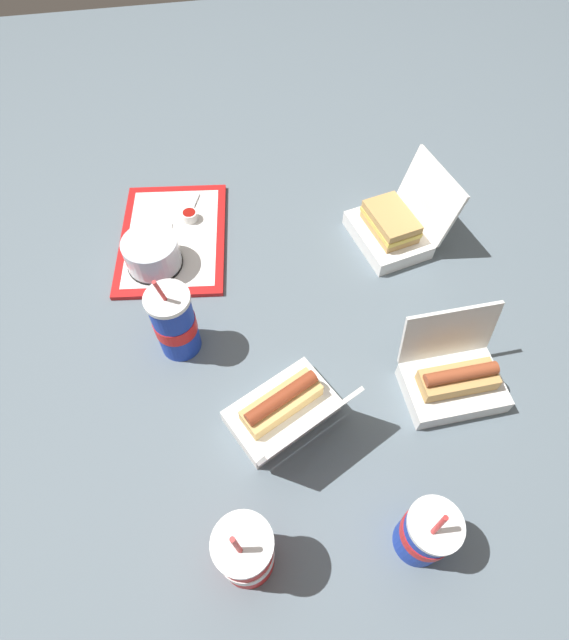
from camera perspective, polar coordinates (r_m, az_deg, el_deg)
ground_plane at (r=1.11m, az=1.36°, el=-1.57°), size 3.20×3.20×0.00m
food_tray at (r=1.30m, az=-12.64°, el=9.16°), size 0.40×0.31×0.01m
cake_container at (r=1.22m, az=-14.87°, el=7.31°), size 0.13×0.13×0.08m
ketchup_cup at (r=1.32m, az=-10.79°, el=11.65°), size 0.04×0.04×0.02m
napkin_stack at (r=1.31m, az=-15.14°, el=9.05°), size 0.12×0.12×0.00m
plastic_fork at (r=1.36m, az=-10.58°, el=12.48°), size 0.11×0.05×0.00m
clamshell_hotdog_back at (r=0.98m, az=0.04°, el=-10.28°), size 0.24×0.26×0.16m
clamshell_sandwich_left at (r=1.27m, az=12.30°, el=10.41°), size 0.23×0.23×0.19m
clamshell_hotdog_center at (r=1.06m, az=18.74°, el=-6.37°), size 0.16×0.20×0.17m
soda_cup_corner at (r=0.87m, az=-4.48°, el=-24.95°), size 0.09×0.09×0.22m
soda_cup_back at (r=1.04m, az=-12.44°, el=-0.30°), size 0.09×0.09×0.24m
soda_cup_right at (r=0.91m, az=15.87°, el=-22.38°), size 0.09×0.09×0.20m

